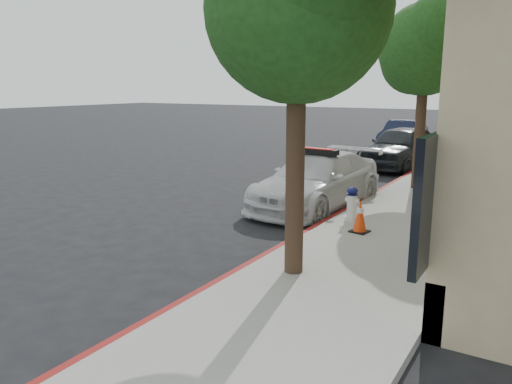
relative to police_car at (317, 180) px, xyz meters
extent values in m
plane|color=black|center=(-1.10, -2.85, -0.71)|extent=(120.00, 120.00, 0.00)
cube|color=gray|center=(2.50, 7.15, -0.63)|extent=(3.20, 50.00, 0.15)
cube|color=maroon|center=(0.96, 7.15, -0.63)|extent=(0.12, 50.00, 0.15)
cylinder|color=black|center=(1.80, -4.85, 1.09)|extent=(0.30, 0.30, 3.30)
sphere|color=#183B12|center=(1.80, -4.85, 3.54)|extent=(2.80, 2.80, 2.80)
sphere|color=#183B12|center=(1.45, -4.55, 3.24)|extent=(2.10, 2.10, 2.10)
cylinder|color=black|center=(1.80, 3.15, 1.04)|extent=(0.30, 0.30, 3.19)
sphere|color=#183B12|center=(1.80, 3.15, 3.43)|extent=(2.60, 2.60, 2.60)
sphere|color=#183B12|center=(2.20, 2.85, 3.83)|extent=(2.08, 2.08, 2.08)
sphere|color=#183B12|center=(1.45, 3.45, 3.13)|extent=(1.95, 1.95, 1.95)
cylinder|color=black|center=(1.80, 11.15, 1.15)|extent=(0.30, 0.30, 3.41)
sphere|color=#183B12|center=(1.80, 11.15, 3.65)|extent=(3.00, 3.00, 3.00)
sphere|color=#183B12|center=(2.20, 10.85, 4.05)|extent=(2.40, 2.40, 2.40)
sphere|color=#183B12|center=(1.45, 11.45, 3.35)|extent=(2.25, 2.25, 2.25)
imported|color=silver|center=(0.00, 0.00, 0.00)|extent=(2.31, 4.97, 1.41)
cube|color=black|center=(0.00, 0.00, 0.76)|extent=(1.12, 0.36, 0.14)
cube|color=#A50A07|center=(0.00, 0.00, 0.82)|extent=(0.91, 0.28, 0.06)
imported|color=#212529|center=(0.10, 7.59, 0.10)|extent=(2.49, 4.96, 1.62)
imported|color=black|center=(-1.31, 13.05, 0.02)|extent=(1.68, 4.45, 1.45)
cylinder|color=silver|center=(1.48, -1.36, -0.51)|extent=(0.30, 0.30, 0.09)
cylinder|color=silver|center=(1.48, -1.36, -0.21)|extent=(0.22, 0.22, 0.51)
ellipsoid|color=#121551|center=(1.48, -1.36, 0.13)|extent=(0.24, 0.24, 0.17)
cylinder|color=silver|center=(1.48, -1.36, -0.09)|extent=(0.32, 0.13, 0.09)
cylinder|color=silver|center=(1.48, -1.36, -0.09)|extent=(0.11, 0.18, 0.09)
cube|color=black|center=(1.95, -2.13, -0.54)|extent=(0.40, 0.40, 0.03)
cone|color=#EF3B0C|center=(1.95, -2.13, -0.20)|extent=(0.28, 0.28, 0.65)
cylinder|color=white|center=(1.95, -2.13, -0.09)|extent=(0.15, 0.15, 0.10)
camera|label=1|loc=(5.30, -11.78, 2.44)|focal=35.00mm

